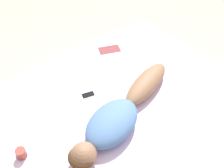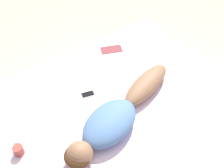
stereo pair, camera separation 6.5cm
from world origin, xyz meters
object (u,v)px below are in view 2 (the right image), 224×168
person (118,114)px  coffee_mug (18,150)px  cell_phone (88,94)px  open_magazine (113,55)px

person → coffee_mug: bearing=59.0°
person → cell_phone: bearing=-10.7°
open_magazine → cell_phone: size_ratio=3.38×
cell_phone → person: bearing=-158.4°
open_magazine → coffee_mug: bearing=135.1°
person → coffee_mug: size_ratio=12.21×
coffee_mug → cell_phone: coffee_mug is taller
person → open_magazine: bearing=-50.8°
person → cell_phone: person is taller
open_magazine → person: bearing=168.9°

